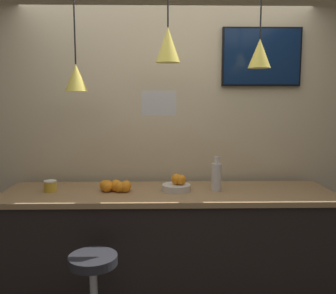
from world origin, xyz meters
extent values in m
cube|color=beige|center=(0.00, 1.16, 1.45)|extent=(8.00, 0.06, 2.90)
cube|color=black|center=(0.00, 0.71, 0.48)|extent=(2.54, 0.65, 0.95)
cube|color=#99754C|center=(0.00, 0.71, 0.97)|extent=(2.58, 0.69, 0.04)
cylinder|color=#232328|center=(-0.49, 0.12, 0.69)|extent=(0.31, 0.31, 0.06)
cylinder|color=beige|center=(0.07, 0.71, 1.02)|extent=(0.22, 0.22, 0.05)
sphere|color=orange|center=(0.08, 0.71, 1.08)|extent=(0.07, 0.07, 0.07)
sphere|color=orange|center=(0.07, 0.72, 1.08)|extent=(0.08, 0.08, 0.08)
sphere|color=orange|center=(0.10, 0.70, 1.09)|extent=(0.08, 0.08, 0.08)
sphere|color=orange|center=(0.07, 0.71, 1.09)|extent=(0.09, 0.09, 0.09)
sphere|color=orange|center=(-0.38, 0.68, 1.04)|extent=(0.09, 0.09, 0.09)
sphere|color=orange|center=(-0.41, 0.74, 1.04)|extent=(0.09, 0.09, 0.09)
sphere|color=orange|center=(-0.41, 0.72, 1.04)|extent=(0.09, 0.09, 0.09)
sphere|color=orange|center=(-0.48, 0.72, 1.04)|extent=(0.09, 0.09, 0.09)
sphere|color=orange|center=(-0.41, 0.70, 1.03)|extent=(0.08, 0.08, 0.08)
sphere|color=orange|center=(-0.42, 0.77, 1.03)|extent=(0.07, 0.07, 0.07)
sphere|color=orange|center=(-0.33, 0.71, 1.03)|extent=(0.08, 0.08, 0.08)
sphere|color=orange|center=(-0.48, 0.69, 1.03)|extent=(0.08, 0.08, 0.08)
sphere|color=orange|center=(-0.33, 0.67, 1.03)|extent=(0.08, 0.08, 0.08)
sphere|color=orange|center=(-0.50, 0.73, 1.03)|extent=(0.08, 0.08, 0.08)
sphere|color=orange|center=(-0.41, 0.71, 1.03)|extent=(0.07, 0.07, 0.07)
cylinder|color=silver|center=(0.38, 0.71, 1.10)|extent=(0.08, 0.08, 0.22)
cylinder|color=silver|center=(0.38, 0.71, 1.24)|extent=(0.04, 0.04, 0.05)
cylinder|color=gold|center=(-0.92, 0.71, 1.03)|extent=(0.10, 0.10, 0.08)
cylinder|color=white|center=(-0.92, 0.71, 1.08)|extent=(0.10, 0.10, 0.01)
cylinder|color=black|center=(-0.70, 0.74, 2.39)|extent=(0.01, 0.01, 0.83)
cone|color=#EAD14C|center=(-0.70, 0.74, 1.87)|extent=(0.17, 0.17, 0.20)
sphere|color=#F9EFCC|center=(-0.70, 0.74, 1.79)|extent=(0.04, 0.04, 0.04)
cone|color=#EAD14C|center=(0.00, 0.74, 2.12)|extent=(0.19, 0.19, 0.26)
sphere|color=#F9EFCC|center=(0.00, 0.74, 2.01)|extent=(0.04, 0.04, 0.04)
cone|color=#EAD14C|center=(0.70, 0.74, 2.06)|extent=(0.17, 0.17, 0.22)
sphere|color=#F9EFCC|center=(0.70, 0.74, 1.97)|extent=(0.04, 0.04, 0.04)
cube|color=black|center=(0.82, 1.11, 2.07)|extent=(0.68, 0.04, 0.50)
cube|color=#0F2347|center=(0.82, 1.09, 2.07)|extent=(0.65, 0.01, 0.47)
cube|color=white|center=(-0.07, 0.45, 1.69)|extent=(0.24, 0.01, 0.17)
camera|label=1|loc=(-0.06, -2.17, 1.72)|focal=40.00mm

